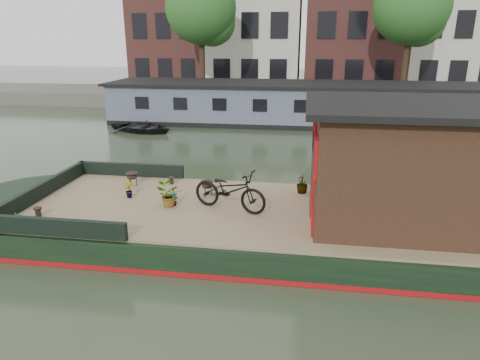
# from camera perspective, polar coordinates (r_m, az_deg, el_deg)

# --- Properties ---
(ground) EXTENTS (120.00, 120.00, 0.00)m
(ground) POSITION_cam_1_polar(r_m,az_deg,el_deg) (9.75, 6.76, -7.68)
(ground) COLOR #283320
(ground) RESTS_ON ground
(houseboat_hull) EXTENTS (14.01, 4.02, 0.60)m
(houseboat_hull) POSITION_cam_1_polar(r_m,az_deg,el_deg) (9.75, -1.06, -5.77)
(houseboat_hull) COLOR black
(houseboat_hull) RESTS_ON ground
(houseboat_deck) EXTENTS (11.80, 3.80, 0.05)m
(houseboat_deck) POSITION_cam_1_polar(r_m,az_deg,el_deg) (9.49, 6.90, -4.28)
(houseboat_deck) COLOR #81714F
(houseboat_deck) RESTS_ON houseboat_hull
(bow_bulwark) EXTENTS (3.00, 4.00, 0.35)m
(bow_bulwark) POSITION_cam_1_polar(r_m,az_deg,el_deg) (10.78, -21.06, -1.49)
(bow_bulwark) COLOR black
(bow_bulwark) RESTS_ON houseboat_deck
(cabin) EXTENTS (4.00, 3.50, 2.42)m
(cabin) POSITION_cam_1_polar(r_m,az_deg,el_deg) (9.31, 20.78, 2.33)
(cabin) COLOR black
(cabin) RESTS_ON houseboat_deck
(bicycle) EXTENTS (1.84, 1.11, 0.91)m
(bicycle) POSITION_cam_1_polar(r_m,az_deg,el_deg) (9.34, -1.38, -1.37)
(bicycle) COLOR black
(bicycle) RESTS_ON houseboat_deck
(potted_plant_a) EXTENTS (0.21, 0.21, 0.34)m
(potted_plant_a) POSITION_cam_1_polar(r_m,az_deg,el_deg) (9.77, -8.77, -2.48)
(potted_plant_a) COLOR #994E2B
(potted_plant_a) RESTS_ON houseboat_deck
(potted_plant_b) EXTENTS (0.25, 0.24, 0.36)m
(potted_plant_b) POSITION_cam_1_polar(r_m,az_deg,el_deg) (10.50, -14.65, -1.33)
(potted_plant_b) COLOR brown
(potted_plant_b) RESTS_ON houseboat_deck
(potted_plant_c) EXTENTS (0.56, 0.51, 0.55)m
(potted_plant_c) POSITION_cam_1_polar(r_m,az_deg,el_deg) (9.71, -9.66, -1.98)
(potted_plant_c) COLOR #AC3932
(potted_plant_c) RESTS_ON houseboat_deck
(potted_plant_d) EXTENTS (0.32, 0.32, 0.51)m
(potted_plant_d) POSITION_cam_1_polar(r_m,az_deg,el_deg) (10.55, 8.29, -0.40)
(potted_plant_d) COLOR #A0572B
(potted_plant_d) RESTS_ON houseboat_deck
(potted_plant_e) EXTENTS (0.14, 0.19, 0.32)m
(potted_plant_e) POSITION_cam_1_polar(r_m,az_deg,el_deg) (9.63, -27.50, -4.79)
(potted_plant_e) COLOR brown
(potted_plant_e) RESTS_ON houseboat_deck
(brazier_front) EXTENTS (0.38, 0.38, 0.36)m
(brazier_front) POSITION_cam_1_polar(r_m,az_deg,el_deg) (10.30, -4.40, -1.15)
(brazier_front) COLOR black
(brazier_front) RESTS_ON houseboat_deck
(brazier_rear) EXTENTS (0.37, 0.37, 0.36)m
(brazier_rear) POSITION_cam_1_polar(r_m,az_deg,el_deg) (11.28, -14.18, 0.07)
(brazier_rear) COLOR black
(brazier_rear) RESTS_ON houseboat_deck
(bollard_port) EXTENTS (0.16, 0.16, 0.18)m
(bollard_port) POSITION_cam_1_polar(r_m,az_deg,el_deg) (11.28, -9.13, -0.08)
(bollard_port) COLOR black
(bollard_port) RESTS_ON houseboat_deck
(bollard_stbd) EXTENTS (0.17, 0.17, 0.20)m
(bollard_stbd) POSITION_cam_1_polar(r_m,az_deg,el_deg) (10.07, -25.33, -3.88)
(bollard_stbd) COLOR black
(bollard_stbd) RESTS_ON houseboat_deck
(dinghy) EXTENTS (3.87, 3.30, 0.68)m
(dinghy) POSITION_cam_1_polar(r_m,az_deg,el_deg) (21.35, -12.93, 7.24)
(dinghy) COLOR black
(dinghy) RESTS_ON ground
(far_houseboat) EXTENTS (20.40, 4.40, 2.11)m
(far_houseboat) POSITION_cam_1_polar(r_m,az_deg,el_deg) (23.01, 8.23, 9.87)
(far_houseboat) COLOR slate
(far_houseboat) RESTS_ON ground
(quay) EXTENTS (60.00, 6.00, 0.90)m
(quay) POSITION_cam_1_polar(r_m,az_deg,el_deg) (29.52, 8.37, 10.65)
(quay) COLOR #47443F
(quay) RESTS_ON ground
(tree_left) EXTENTS (4.40, 4.40, 7.40)m
(tree_left) POSITION_cam_1_polar(r_m,az_deg,el_deg) (28.65, -4.89, 21.47)
(tree_left) COLOR #332316
(tree_left) RESTS_ON quay
(tree_right) EXTENTS (4.40, 4.40, 7.40)m
(tree_right) POSITION_cam_1_polar(r_m,az_deg,el_deg) (28.53, 22.14, 20.30)
(tree_right) COLOR #332316
(tree_right) RESTS_ON quay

